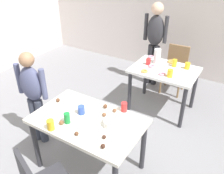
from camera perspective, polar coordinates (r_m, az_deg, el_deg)
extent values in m
plane|color=gray|center=(3.24, -7.07, -17.55)|extent=(6.40, 6.40, 0.00)
cube|color=silver|center=(5.16, 15.23, 17.14)|extent=(6.40, 0.10, 2.60)
cube|color=silver|center=(2.69, -5.85, -8.04)|extent=(1.23, 0.77, 0.04)
cylinder|color=#2D2D33|center=(3.07, -17.78, -13.03)|extent=(0.06, 0.06, 0.71)
cylinder|color=#2D2D33|center=(3.40, -9.78, -6.97)|extent=(0.06, 0.06, 0.71)
cylinder|color=#2D2D33|center=(2.94, 7.48, -13.92)|extent=(0.06, 0.06, 0.71)
cube|color=white|center=(3.85, 12.48, 3.97)|extent=(1.01, 0.74, 0.04)
cylinder|color=#2D2D33|center=(3.92, 4.23, -1.07)|extent=(0.06, 0.06, 0.71)
cylinder|color=#2D2D33|center=(3.67, 16.58, -4.81)|extent=(0.06, 0.06, 0.71)
cylinder|color=#2D2D33|center=(4.41, 8.00, 2.51)|extent=(0.06, 0.06, 0.71)
cylinder|color=#2D2D33|center=(4.19, 19.05, -0.57)|extent=(0.06, 0.06, 0.71)
cube|color=olive|center=(4.55, 14.57, 3.73)|extent=(0.42, 0.42, 0.04)
cube|color=olive|center=(4.61, 15.58, 7.14)|extent=(0.38, 0.06, 0.42)
cylinder|color=olive|center=(4.47, 15.66, -0.20)|extent=(0.04, 0.04, 0.41)
cylinder|color=olive|center=(4.54, 11.57, 0.86)|extent=(0.04, 0.04, 0.41)
cylinder|color=olive|center=(4.76, 16.75, 1.62)|extent=(0.04, 0.04, 0.41)
cylinder|color=olive|center=(4.83, 12.88, 2.59)|extent=(0.04, 0.04, 0.41)
cylinder|color=#383D4C|center=(3.50, -17.88, -7.38)|extent=(0.11, 0.11, 0.68)
cylinder|color=#383D4C|center=(3.43, -16.46, -7.88)|extent=(0.11, 0.11, 0.68)
ellipsoid|color=#4C5175|center=(3.16, -18.75, 0.73)|extent=(0.35, 0.24, 0.48)
sphere|color=#997051|center=(3.01, -19.78, 6.22)|extent=(0.18, 0.18, 0.18)
cylinder|color=#4C5175|center=(3.26, -21.39, 1.92)|extent=(0.08, 0.08, 0.41)
cylinder|color=#4C5175|center=(3.02, -16.12, 0.63)|extent=(0.08, 0.08, 0.41)
cylinder|color=#28282D|center=(4.75, 10.24, 5.06)|extent=(0.11, 0.11, 0.81)
cylinder|color=#28282D|center=(4.78, 9.00, 5.35)|extent=(0.11, 0.11, 0.81)
ellipsoid|color=#333338|center=(4.52, 10.37, 13.13)|extent=(0.33, 0.21, 0.57)
sphere|color=beige|center=(4.42, 10.86, 18.01)|extent=(0.22, 0.22, 0.22)
cylinder|color=#333338|center=(4.45, 12.77, 13.20)|extent=(0.07, 0.07, 0.49)
cylinder|color=#333338|center=(4.57, 8.12, 14.06)|extent=(0.07, 0.07, 0.49)
cylinder|color=white|center=(2.56, 0.05, -8.52)|extent=(0.19, 0.19, 0.07)
cylinder|color=#198438|center=(2.63, -10.72, -7.32)|extent=(0.07, 0.07, 0.12)
cube|color=silver|center=(2.85, -14.44, -5.99)|extent=(0.17, 0.02, 0.01)
cylinder|color=yellow|center=(2.58, -14.50, -8.77)|extent=(0.08, 0.08, 0.12)
cylinder|color=#3351B2|center=(2.74, -7.36, -5.46)|extent=(0.08, 0.08, 0.10)
cylinder|color=red|center=(2.76, 2.92, -4.81)|extent=(0.07, 0.07, 0.11)
sphere|color=brown|center=(2.64, -12.01, -8.32)|extent=(0.05, 0.05, 0.05)
sphere|color=#3D2319|center=(2.42, -1.92, -11.86)|extent=(0.04, 0.04, 0.04)
sphere|color=brown|center=(3.01, -12.82, -3.06)|extent=(0.05, 0.05, 0.05)
sphere|color=brown|center=(2.70, -1.88, -6.61)|extent=(0.05, 0.05, 0.05)
sphere|color=brown|center=(2.76, 0.62, -5.62)|extent=(0.05, 0.05, 0.05)
sphere|color=#3D2319|center=(2.32, -2.17, -13.97)|extent=(0.05, 0.05, 0.05)
sphere|color=brown|center=(2.82, -1.61, -4.63)|extent=(0.05, 0.05, 0.05)
sphere|color=brown|center=(2.48, -8.48, -10.97)|extent=(0.04, 0.04, 0.04)
cylinder|color=white|center=(3.97, 10.77, 7.27)|extent=(0.11, 0.11, 0.24)
cylinder|color=red|center=(3.92, 8.69, 6.03)|extent=(0.08, 0.08, 0.10)
cylinder|color=yellow|center=(3.91, 17.60, 4.86)|extent=(0.08, 0.08, 0.10)
cylinder|color=yellow|center=(3.94, 14.75, 5.58)|extent=(0.07, 0.07, 0.12)
cylinder|color=yellow|center=(3.59, 13.72, 3.21)|extent=(0.08, 0.08, 0.12)
torus|color=gold|center=(3.68, 7.78, 3.79)|extent=(0.11, 0.11, 0.03)
torus|color=pink|center=(4.20, 9.35, 7.14)|extent=(0.11, 0.11, 0.03)
torus|color=pink|center=(3.85, 9.55, 4.93)|extent=(0.11, 0.11, 0.03)
torus|color=pink|center=(3.64, 11.93, 3.09)|extent=(0.11, 0.11, 0.03)
torus|color=gold|center=(4.08, 14.02, 5.92)|extent=(0.12, 0.12, 0.04)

